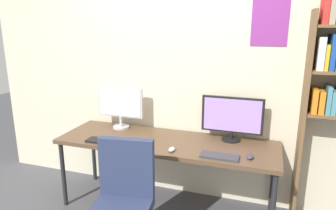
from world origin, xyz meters
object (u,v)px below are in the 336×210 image
desk (166,145)px  mouse_right_side (250,157)px  monitor_left (120,105)px  keyboard_right (220,156)px  mouse_left_side (172,149)px  monitor_right (232,117)px  keyboard_left (104,141)px

desk → mouse_right_side: size_ratio=22.41×
monitor_left → mouse_right_side: bearing=-15.0°
keyboard_right → mouse_left_side: (-0.43, 0.00, 0.01)m
monitor_left → mouse_right_side: size_ratio=5.39×
monitor_right → mouse_left_side: monitor_right is taller
keyboard_left → mouse_left_side: mouse_left_side is taller
mouse_right_side → keyboard_right: bearing=-165.8°
keyboard_left → desk: bearing=22.3°
monitor_right → mouse_right_side: size_ratio=6.16×
mouse_right_side → monitor_right: bearing=119.1°
mouse_left_side → mouse_right_side: same height
desk → mouse_left_side: mouse_left_side is taller
keyboard_right → monitor_left: bearing=159.1°
keyboard_left → keyboard_right: (1.12, 0.00, 0.00)m
keyboard_left → mouse_left_side: (0.69, 0.00, 0.01)m
monitor_left → keyboard_right: bearing=-20.9°
monitor_left → keyboard_left: size_ratio=1.47×
keyboard_right → desk: bearing=157.7°
monitor_left → keyboard_right: (1.16, -0.44, -0.25)m
keyboard_left → mouse_right_side: (1.37, 0.06, 0.01)m
desk → mouse_left_side: 0.27m
desk → mouse_right_side: 0.83m
monitor_right → keyboard_left: monitor_right is taller
mouse_left_side → keyboard_right: bearing=-0.6°
monitor_right → keyboard_right: bearing=-95.2°
keyboard_left → mouse_left_side: bearing=0.4°
desk → mouse_left_side: (0.13, -0.23, 0.07)m
mouse_right_side → desk: bearing=168.4°
mouse_left_side → mouse_right_side: 0.68m
keyboard_right → mouse_right_side: size_ratio=3.41×
monitor_left → keyboard_right: 1.27m
keyboard_right → mouse_right_side: mouse_right_side is taller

